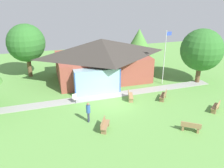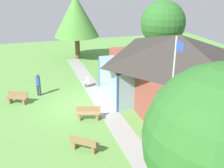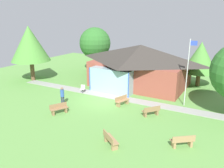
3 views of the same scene
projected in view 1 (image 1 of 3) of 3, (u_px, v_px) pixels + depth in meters
ground_plane at (113, 103)px, 22.31m from camera, size 44.00×44.00×0.00m
pavilion at (101, 58)px, 27.44m from camera, size 11.36×8.71×4.75m
footpath at (108, 96)px, 23.76m from camera, size 23.60×1.90×0.03m
flagpole at (165, 56)px, 25.45m from camera, size 0.64×0.08×6.04m
bench_mid_right at (164, 96)px, 22.82m from camera, size 1.28×1.45×0.84m
bench_lawn_far_right at (216, 107)px, 20.70m from camera, size 1.45×1.28×0.84m
bench_front_right at (191, 127)px, 17.78m from camera, size 1.48×1.22×0.84m
bench_front_center at (105, 125)px, 17.98m from camera, size 1.08×1.53×0.84m
bench_rear_near_path at (130, 96)px, 22.77m from camera, size 0.86×1.56×0.84m
patio_chair_west at (75, 99)px, 22.23m from camera, size 0.56×0.56×0.86m
visitor_strolling_lawn at (88, 111)px, 18.84m from camera, size 0.34×0.34×1.74m
tree_east_hedge at (202, 50)px, 25.75m from camera, size 4.64×4.64×6.14m
tree_behind_pavilion_right at (139, 42)px, 31.61m from camera, size 3.89×3.89×5.12m
tree_behind_pavilion_left at (26, 43)px, 27.39m from camera, size 4.43×4.43×6.38m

